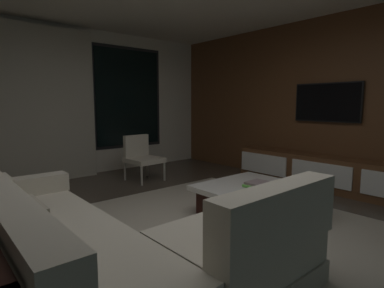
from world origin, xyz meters
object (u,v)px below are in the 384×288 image
object	(u,v)px
sectional_couch	(105,250)
accent_chair_near_window	(141,155)
media_console	(330,174)
mounted_tv	(327,102)
book_stack_on_coffee_table	(258,185)
coffee_table	(256,201)

from	to	relation	value
sectional_couch	accent_chair_near_window	world-z (taller)	sectional_couch
accent_chair_near_window	sectional_couch	bearing A→B (deg)	-126.11
media_console	mounted_tv	world-z (taller)	mounted_tv
book_stack_on_coffee_table	mounted_tv	size ratio (longest dim) A/B	0.28
coffee_table	mounted_tv	xyz separation A→B (m)	(1.94, 0.14, 1.16)
sectional_couch	accent_chair_near_window	distance (m)	3.29
sectional_couch	media_console	xyz separation A→B (m)	(3.76, 0.16, -0.04)
book_stack_on_coffee_table	accent_chair_near_window	xyz separation A→B (m)	(0.00, 2.51, 0.03)
book_stack_on_coffee_table	coffee_table	bearing A→B (deg)	48.18
sectional_couch	coffee_table	size ratio (longest dim) A/B	2.16
coffee_table	book_stack_on_coffee_table	distance (m)	0.24
sectional_couch	accent_chair_near_window	size ratio (longest dim) A/B	3.21
sectional_couch	media_console	world-z (taller)	sectional_couch
coffee_table	book_stack_on_coffee_table	world-z (taller)	book_stack_on_coffee_table
sectional_couch	book_stack_on_coffee_table	xyz separation A→B (m)	(1.94, 0.14, 0.11)
mounted_tv	accent_chair_near_window	bearing A→B (deg)	131.09
coffee_table	mounted_tv	distance (m)	2.27
media_console	mounted_tv	xyz separation A→B (m)	(0.18, 0.20, 1.10)
book_stack_on_coffee_table	media_console	xyz separation A→B (m)	(1.82, 0.02, -0.15)
sectional_couch	book_stack_on_coffee_table	world-z (taller)	sectional_couch
accent_chair_near_window	mounted_tv	size ratio (longest dim) A/B	0.74
coffee_table	media_console	world-z (taller)	media_console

